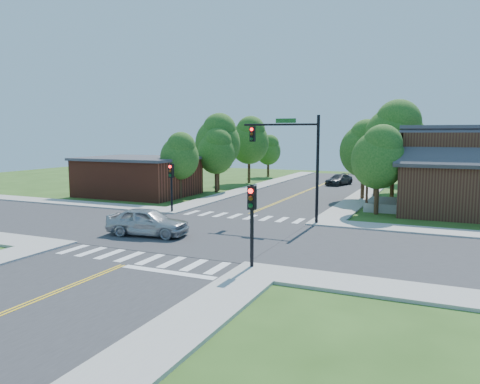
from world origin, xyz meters
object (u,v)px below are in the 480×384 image
at_px(car_silver, 148,222).
at_px(signal_pole_nw, 171,178).
at_px(house_ne, 473,170).
at_px(car_dgrey, 339,180).
at_px(signal_mast_ne, 293,151).
at_px(signal_pole_se, 252,210).

bearing_deg(car_silver, signal_pole_nw, 15.06).
bearing_deg(house_ne, signal_pole_nw, -157.31).
height_order(signal_pole_nw, car_silver, signal_pole_nw).
bearing_deg(car_dgrey, signal_pole_nw, -90.73).
bearing_deg(signal_mast_ne, car_silver, -131.26).
xyz_separation_m(car_silver, car_dgrey, (4.53, 31.64, -0.20)).
bearing_deg(car_dgrey, signal_mast_ne, -68.79).
bearing_deg(signal_pole_nw, car_dgrey, 72.72).
relative_size(house_ne, car_dgrey, 2.81).
distance_m(car_silver, car_dgrey, 31.97).
xyz_separation_m(house_ne, car_silver, (-17.70, -16.06, -2.50)).
height_order(signal_pole_se, signal_pole_nw, same).
distance_m(signal_mast_ne, car_silver, 10.65).
bearing_deg(signal_mast_ne, signal_pole_se, -81.44).
distance_m(signal_pole_se, signal_pole_nw, 15.84).
xyz_separation_m(signal_mast_ne, signal_pole_se, (1.69, -11.21, -2.19)).
distance_m(house_ne, car_silver, 24.03).
bearing_deg(signal_pole_se, signal_mast_ne, 98.56).
distance_m(signal_mast_ne, house_ne, 14.23).
xyz_separation_m(signal_pole_nw, house_ne, (20.71, 8.66, 0.67)).
height_order(car_silver, car_dgrey, car_silver).
height_order(signal_mast_ne, car_silver, signal_mast_ne).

